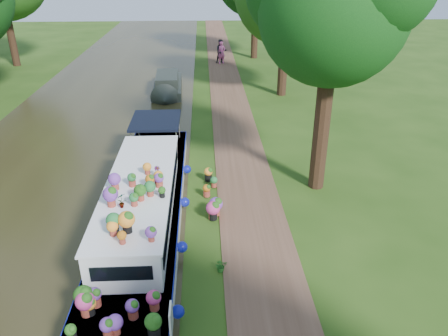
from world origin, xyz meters
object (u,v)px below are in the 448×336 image
second_boat (168,85)px  pedestrian_pink (222,52)px  plant_boat (142,212)px  pedestrian_dark (221,51)px

second_boat → pedestrian_pink: bearing=62.6°
second_boat → plant_boat: bearing=-90.9°
second_boat → pedestrian_pink: size_ratio=3.46×
second_boat → pedestrian_dark: (3.72, 8.11, 0.48)m
second_boat → pedestrian_dark: 8.93m
plant_boat → pedestrian_pink: (3.42, 23.80, 0.05)m
second_boat → pedestrian_dark: size_ratio=3.26×
pedestrian_pink → second_boat: bearing=-139.8°
plant_boat → second_boat: plant_boat is taller
pedestrian_pink → pedestrian_dark: bearing=80.6°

